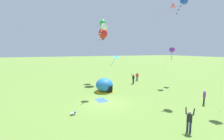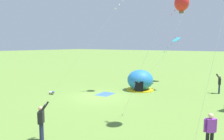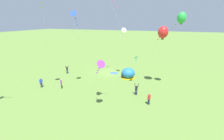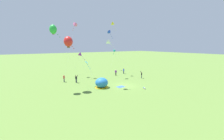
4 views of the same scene
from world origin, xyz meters
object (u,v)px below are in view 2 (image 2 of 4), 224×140
Objects in this scene: kite_cyan at (174,43)px; person_near_tent at (219,83)px; toddler_crawling at (52,93)px; person_strolling at (210,130)px; kite_red at (182,3)px; person_arms_raised at (41,121)px; popup_tent at (140,80)px.

person_near_tent is at bearing 103.72° from kite_cyan.
toddler_crawling is 14.82m from person_strolling.
toddler_crawling is 12.92m from kite_cyan.
kite_red is 6.14m from kite_cyan.
person_near_tent is at bearing 163.28° from person_arms_raised.
person_arms_raised is at bearing 0.03° from kite_red.
person_arms_raised is at bearing -2.56° from kite_cyan.
kite_red reaches higher than person_strolling.
kite_cyan reaches higher than person_arms_raised.
person_arms_raised is 0.18× the size of kite_red.
person_near_tent is (-2.99, 6.89, 0.00)m from popup_tent.
kite_red reaches higher than kite_cyan.
kite_red reaches higher than person_arms_raised.
person_arms_raised is at bearing -16.72° from person_near_tent.
person_strolling is 12.84m from person_near_tent.
person_near_tent is 0.18× the size of kite_red.
popup_tent is 1.63× the size of person_strolling.
person_strolling is at bearing 23.50° from kite_red.
kite_cyan reaches higher than person_strolling.
person_near_tent is at bearing 113.48° from popup_tent.
kite_cyan is at bearing 177.44° from person_arms_raised.
person_strolling is 13.74m from kite_cyan.
toddler_crawling is at bearing -40.40° from popup_tent.
kite_cyan is (-11.66, -6.13, 3.90)m from person_strolling.
kite_red is (-12.70, 7.67, 9.25)m from toddler_crawling.
kite_cyan is at bearing 9.75° from kite_red.
kite_cyan is (-15.34, 0.69, 3.87)m from person_arms_raised.
person_arms_raised reaches higher than person_strolling.
person_strolling is 0.17× the size of kite_red.
kite_cyan is (4.04, 0.69, -4.57)m from kite_red.
toddler_crawling is 15.91m from person_near_tent.
popup_tent is 0.27× the size of kite_red.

